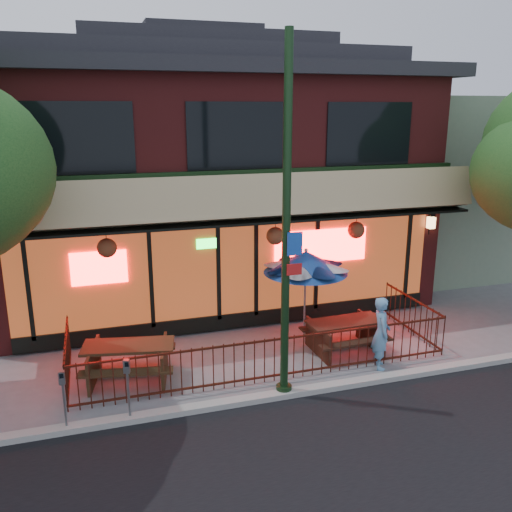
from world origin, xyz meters
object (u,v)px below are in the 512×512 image
Objects in this scene: patio_umbrella at (306,262)px; pedestrian at (381,333)px; parking_meter_near at (128,380)px; picnic_table_right at (345,331)px; picnic_table_left at (129,357)px; parking_meter_far at (63,391)px; street_light at (286,245)px.

pedestrian is at bearing -62.37° from patio_umbrella.
pedestrian is at bearing 5.96° from parking_meter_near.
parking_meter_near reaches higher than picnic_table_right.
picnic_table_right is 1.12× the size of pedestrian.
patio_umbrella is (4.39, 0.90, 1.48)m from picnic_table_left.
picnic_table_right is (5.05, -0.07, -0.03)m from picnic_table_left.
parking_meter_near is 1.05× the size of parking_meter_far.
street_light is 2.96× the size of patio_umbrella.
picnic_table_left is at bearing 85.34° from parking_meter_near.
street_light is 4.21× the size of pedestrian.
patio_umbrella is at bearing 44.85° from pedestrian.
parking_meter_far is at bearing -178.95° from street_light.
picnic_table_left is 1.71× the size of parking_meter_near.
pedestrian is 5.58m from parking_meter_near.
patio_umbrella reaches higher than picnic_table_left.
pedestrian is at bearing -69.55° from picnic_table_right.
picnic_table_right is at bearing 14.11° from parking_meter_far.
parking_meter_far reaches higher than picnic_table_left.
picnic_table_left is 1.16× the size of picnic_table_right.
patio_umbrella is 2.52m from pedestrian.
patio_umbrella is at bearing 124.23° from picnic_table_right.
patio_umbrella is at bearing 24.30° from parking_meter_far.
parking_meter_near reaches higher than parking_meter_far.
street_light reaches higher than patio_umbrella.
picnic_table_right is 5.43m from parking_meter_near.
pedestrian is (0.37, -1.00, 0.32)m from picnic_table_right.
patio_umbrella reaches higher than parking_meter_far.
patio_umbrella is 5.32m from parking_meter_near.
pedestrian is (2.47, 0.50, -2.32)m from street_light.
street_light is at bearing -120.25° from patio_umbrella.
pedestrian reaches higher than picnic_table_left.
parking_meter_near is (-5.18, -1.58, 0.34)m from picnic_table_right.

